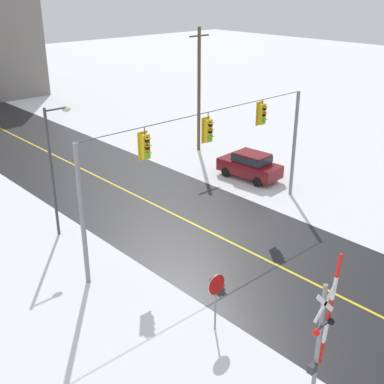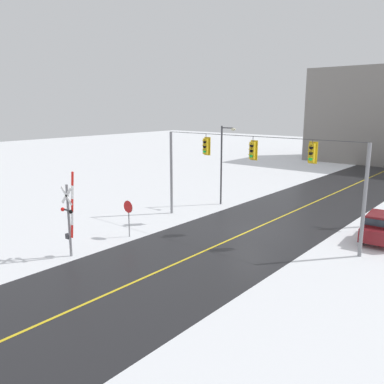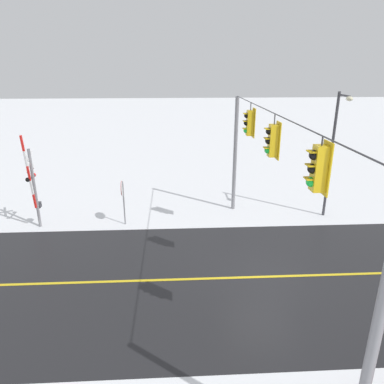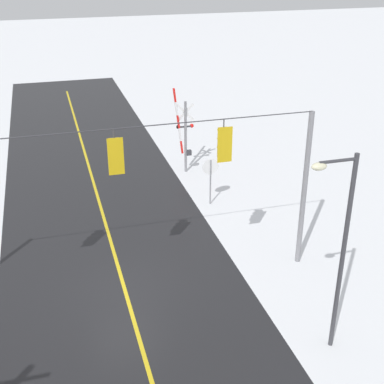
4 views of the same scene
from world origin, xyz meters
The scene contains 9 objects.
ground_plane centered at (0.00, 0.00, 0.00)m, with size 160.00×160.00×0.00m, color white.
road_asphalt centered at (0.00, 6.00, 0.00)m, with size 9.00×80.00×0.01m, color black.
lane_centre_line centered at (0.00, 6.00, 0.01)m, with size 0.14×72.00×0.01m, color gold.
signal_span centered at (0.04, -0.01, 4.28)m, with size 14.20×0.47×6.22m.
stop_sign centered at (-5.21, -5.89, 1.71)m, with size 0.80×0.09×2.35m.
railroad_crossing centered at (-5.09, -10.14, 2.29)m, with size 1.17×0.31×4.75m.
parked_car_maroon centered at (7.15, 3.38, 0.95)m, with size 2.11×4.31×1.74m.
streetlamp_near centered at (-5.59, 4.76, 3.92)m, with size 1.39×0.28×6.50m.
utility_pole centered at (8.72, 9.91, 4.58)m, with size 1.80×0.24×8.91m.
Camera 1 is at (-15.88, -16.31, 11.89)m, focal length 46.55 mm.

